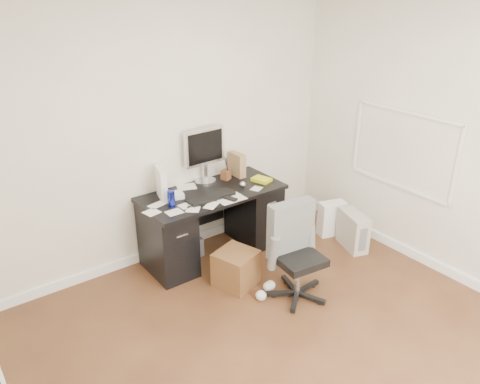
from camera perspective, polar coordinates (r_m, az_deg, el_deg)
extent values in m
plane|color=#482617|center=(4.03, 6.74, -18.74)|extent=(4.00, 4.00, 0.00)
cube|color=beige|center=(4.80, -8.93, 7.15)|extent=(4.00, 0.02, 2.70)
cube|color=beige|center=(4.80, 25.48, 5.05)|extent=(0.02, 4.00, 2.70)
cube|color=white|center=(5.31, -7.95, -6.40)|extent=(4.00, 0.03, 0.10)
cube|color=white|center=(5.32, 22.89, -8.27)|extent=(0.03, 4.00, 0.10)
cube|color=black|center=(4.87, -3.41, -0.12)|extent=(1.50, 0.70, 0.04)
cube|color=black|center=(4.80, -8.81, -5.82)|extent=(0.40, 0.60, 0.71)
cube|color=black|center=(5.32, 1.65, -2.34)|extent=(0.40, 0.60, 0.71)
cube|color=black|center=(5.24, -5.31, -1.66)|extent=(0.70, 0.03, 0.51)
cube|color=black|center=(4.71, -3.60, -0.60)|extent=(0.51, 0.18, 0.03)
sphere|color=silver|center=(4.93, 0.32, 0.92)|extent=(0.09, 0.09, 0.07)
cylinder|color=navy|center=(4.55, -8.38, -0.81)|extent=(0.09, 0.09, 0.16)
cube|color=white|center=(4.71, -9.54, 1.04)|extent=(0.19, 0.30, 0.32)
cube|color=#987349|center=(5.21, -0.37, 3.37)|extent=(0.11, 0.22, 0.26)
cube|color=yellow|center=(5.11, 2.67, 1.55)|extent=(0.20, 0.23, 0.03)
cube|color=beige|center=(5.38, 13.62, -4.59)|extent=(0.31, 0.45, 0.41)
cube|color=white|center=(5.59, 11.11, -3.18)|extent=(0.35, 0.29, 0.41)
cube|color=#513118|center=(4.63, -0.49, -9.29)|extent=(0.45, 0.45, 0.36)
cube|color=slate|center=(5.15, -6.92, -6.70)|extent=(0.36, 0.30, 0.21)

